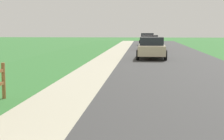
% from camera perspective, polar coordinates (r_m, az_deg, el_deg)
% --- Properties ---
extents(ground_plane, '(120.00, 120.00, 0.00)m').
position_cam_1_polar(ground_plane, '(26.71, 1.84, 2.26)').
color(ground_plane, '#347133').
extents(road_asphalt, '(7.00, 66.00, 0.01)m').
position_cam_1_polar(road_asphalt, '(28.73, 9.06, 2.51)').
color(road_asphalt, '#373737').
rests_on(road_asphalt, ground).
extents(curb_concrete, '(6.00, 66.00, 0.01)m').
position_cam_1_polar(curb_concrete, '(29.01, -3.87, 2.62)').
color(curb_concrete, '#B2AD94').
rests_on(curb_concrete, ground).
extents(grass_verge, '(5.00, 66.00, 0.00)m').
position_cam_1_polar(grass_verge, '(29.28, -6.77, 2.63)').
color(grass_verge, '#347133').
rests_on(grass_verge, ground).
extents(parked_suv_beige, '(2.15, 4.51, 1.56)m').
position_cam_1_polar(parked_suv_beige, '(24.99, 6.59, 3.69)').
color(parked_suv_beige, '#C6B793').
rests_on(parked_suv_beige, ground).
extents(parked_car_red, '(2.04, 4.80, 1.51)m').
position_cam_1_polar(parked_car_red, '(35.67, 6.27, 4.62)').
color(parked_car_red, maroon).
rests_on(parked_car_red, ground).
extents(parked_car_black, '(2.14, 4.36, 1.59)m').
position_cam_1_polar(parked_car_black, '(45.32, 5.90, 5.14)').
color(parked_car_black, black).
rests_on(parked_car_black, ground).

